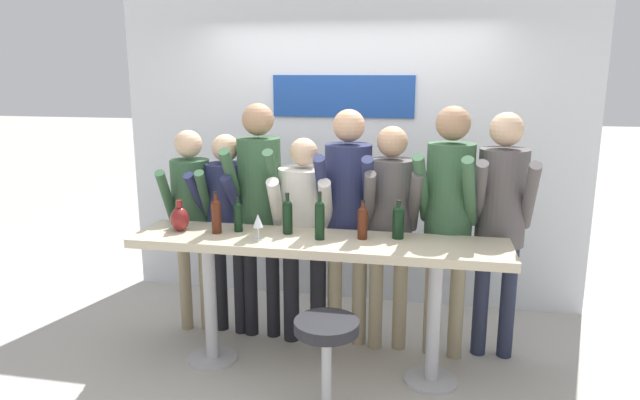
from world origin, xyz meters
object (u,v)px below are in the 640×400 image
object	(u,v)px
tasting_table	(318,260)
person_center_left	(259,194)
wine_bottle_2	(398,220)
person_left	(227,212)
bar_stool	(326,356)
decorative_vase	(180,219)
wine_glass_0	(258,222)
person_rightmost	(501,208)
wine_bottle_3	(320,218)
person_far_left	(191,208)
person_right	(390,214)
wine_bottle_0	(288,215)
person_center_right	(348,202)
person_center	(304,220)
wine_bottle_5	(363,221)
wine_bottle_1	(238,215)
wine_bottle_4	(216,214)
person_far_right	(449,204)

from	to	relation	value
tasting_table	person_center_left	distance (m)	0.79
wine_bottle_2	person_left	bearing A→B (deg)	164.77
bar_stool	decorative_vase	world-z (taller)	decorative_vase
wine_glass_0	person_rightmost	bearing A→B (deg)	19.47
wine_bottle_3	wine_glass_0	world-z (taller)	wine_bottle_3
person_far_left	wine_glass_0	world-z (taller)	person_far_left
person_left	person_right	world-z (taller)	person_right
person_left	person_rightmost	world-z (taller)	person_rightmost
person_right	wine_bottle_0	distance (m)	0.77
person_center_right	decorative_vase	size ratio (longest dim) A/B	8.22
person_center_right	wine_bottle_2	xyz separation A→B (m)	(0.39, -0.34, -0.04)
person_center_right	wine_bottle_3	xyz separation A→B (m)	(-0.12, -0.47, -0.01)
person_right	wine_bottle_3	world-z (taller)	person_right
person_rightmost	decorative_vase	bearing A→B (deg)	-166.26
person_far_left	wine_glass_0	bearing A→B (deg)	-47.80
person_center	person_rightmost	world-z (taller)	person_rightmost
wine_bottle_2	wine_glass_0	size ratio (longest dim) A/B	1.49
bar_stool	wine_bottle_3	size ratio (longest dim) A/B	2.01
bar_stool	person_right	xyz separation A→B (m)	(0.28, 1.03, 0.62)
bar_stool	person_center_left	bearing A→B (deg)	124.39
wine_bottle_5	wine_bottle_1	bearing A→B (deg)	179.14
decorative_vase	wine_bottle_4	bearing A→B (deg)	-1.43
tasting_table	person_center_right	xyz separation A→B (m)	(0.13, 0.46, 0.31)
person_left	wine_glass_0	size ratio (longest dim) A/B	9.07
person_far_left	person_center_right	distance (m)	1.25
tasting_table	person_center_left	bearing A→B (deg)	139.91
person_far_left	person_center	size ratio (longest dim) A/B	1.02
person_far_right	person_center_right	bearing A→B (deg)	-173.05
person_left	person_center_left	world-z (taller)	person_center_left
person_left	wine_bottle_1	world-z (taller)	person_left
wine_bottle_0	wine_bottle_1	xyz separation A→B (m)	(-0.35, -0.01, -0.02)
person_left	wine_bottle_1	bearing A→B (deg)	-52.00
wine_bottle_5	wine_bottle_2	bearing A→B (deg)	13.84
person_far_left	wine_glass_0	distance (m)	0.92
bar_stool	person_far_right	size ratio (longest dim) A/B	0.36
person_far_right	wine_bottle_3	size ratio (longest dim) A/B	5.62
person_far_right	person_left	bearing A→B (deg)	-171.49
person_left	tasting_table	bearing A→B (deg)	-22.49
person_far_right	person_rightmost	distance (m)	0.37
wine_bottle_5	person_far_left	bearing A→B (deg)	163.81
person_right	wine_bottle_1	xyz separation A→B (m)	(-1.03, -0.36, 0.03)
wine_bottle_4	person_rightmost	bearing A→B (deg)	13.65
wine_bottle_3	wine_glass_0	xyz separation A→B (m)	(-0.40, -0.09, -0.02)
wine_glass_0	wine_bottle_3	bearing A→B (deg)	12.81
person_center_right	wine_glass_0	bearing A→B (deg)	-135.06
wine_bottle_3	wine_bottle_5	distance (m)	0.29
person_left	wine_bottle_2	distance (m)	1.40
wine_glass_0	tasting_table	bearing A→B (deg)	14.17
wine_bottle_3	decorative_vase	size ratio (longest dim) A/B	1.49
person_center_left	wine_bottle_5	xyz separation A→B (m)	(0.84, -0.40, -0.07)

